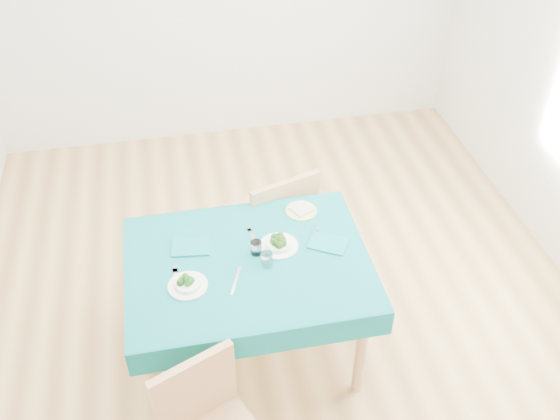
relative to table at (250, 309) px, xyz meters
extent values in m
cube|color=#A57C44|center=(0.23, 0.29, -0.39)|extent=(4.00, 4.50, 0.02)
cube|color=#096063|center=(0.00, 0.00, 0.00)|extent=(1.31, 1.00, 0.76)
cube|color=#AC7D51|center=(0.26, 0.75, 0.21)|extent=(0.60, 0.63, 1.17)
cube|color=silver|center=(-0.39, -0.07, 0.38)|extent=(0.03, 0.20, 0.00)
cube|color=silver|center=(-0.08, -0.13, 0.38)|extent=(0.08, 0.20, 0.00)
cube|color=silver|center=(0.06, 0.18, 0.38)|extent=(0.05, 0.17, 0.00)
cube|color=silver|center=(0.43, 0.10, 0.38)|extent=(0.02, 0.21, 0.00)
cube|color=#0D6B6D|center=(-0.29, 0.17, 0.39)|extent=(0.23, 0.17, 0.01)
cube|color=#0D6B6D|center=(0.46, 0.05, 0.39)|extent=(0.25, 0.22, 0.01)
cylinder|color=white|center=(0.06, 0.06, 0.42)|extent=(0.06, 0.06, 0.08)
cylinder|color=white|center=(0.10, -0.04, 0.42)|extent=(0.06, 0.06, 0.08)
cylinder|color=#BBE26E|center=(0.38, 0.36, 0.38)|extent=(0.18, 0.18, 0.01)
cube|color=beige|center=(0.38, 0.36, 0.40)|extent=(0.14, 0.14, 0.02)
camera|label=1|loc=(-0.31, -2.40, 2.73)|focal=40.00mm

